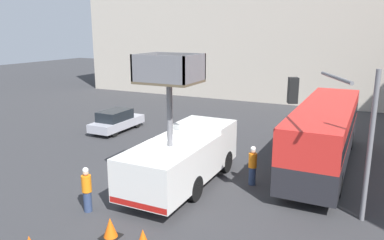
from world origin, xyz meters
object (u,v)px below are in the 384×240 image
(road_worker_directing, at_px, (253,166))
(city_bus, at_px, (325,130))
(parked_car_curbside, at_px, (116,121))
(traffic_light_pole, at_px, (342,121))
(traffic_cone_mid_road, at_px, (110,228))
(road_worker_near_truck, at_px, (87,190))
(utility_truck, at_px, (183,154))

(road_worker_directing, bearing_deg, city_bus, 92.91)
(city_bus, bearing_deg, parked_car_curbside, 102.34)
(city_bus, distance_m, parked_car_curbside, 13.99)
(traffic_light_pole, bearing_deg, traffic_cone_mid_road, -145.22)
(traffic_light_pole, relative_size, road_worker_directing, 3.06)
(traffic_cone_mid_road, bearing_deg, road_worker_directing, 65.13)
(traffic_light_pole, distance_m, parked_car_curbside, 16.77)
(city_bus, height_order, traffic_cone_mid_road, city_bus)
(road_worker_near_truck, relative_size, parked_car_curbside, 0.42)
(road_worker_near_truck, xyz_separation_m, parked_car_curbside, (-6.37, 10.22, -0.15))
(road_worker_near_truck, relative_size, road_worker_directing, 0.99)
(road_worker_near_truck, relative_size, traffic_cone_mid_road, 2.53)
(utility_truck, xyz_separation_m, traffic_cone_mid_road, (-0.21, -4.99, -1.15))
(utility_truck, xyz_separation_m, parked_car_curbside, (-8.56, 6.35, -0.74))
(city_bus, bearing_deg, utility_truck, 151.59)
(traffic_light_pole, relative_size, traffic_cone_mid_road, 7.81)
(traffic_cone_mid_road, bearing_deg, city_bus, 62.02)
(road_worker_directing, relative_size, parked_car_curbside, 0.42)
(city_bus, height_order, road_worker_near_truck, city_bus)
(road_worker_near_truck, distance_m, parked_car_curbside, 12.04)
(city_bus, height_order, parked_car_curbside, city_bus)
(parked_car_curbside, bearing_deg, utility_truck, -36.57)
(city_bus, bearing_deg, traffic_cone_mid_road, 167.89)
(road_worker_directing, bearing_deg, parked_car_curbside, -167.56)
(traffic_cone_mid_road, bearing_deg, traffic_light_pole, 34.78)
(road_worker_directing, distance_m, traffic_cone_mid_road, 7.18)
(traffic_light_pole, bearing_deg, utility_truck, 177.17)
(city_bus, distance_m, road_worker_near_truck, 12.07)
(road_worker_near_truck, bearing_deg, utility_truck, 57.84)
(utility_truck, height_order, road_worker_directing, utility_truck)
(city_bus, distance_m, road_worker_directing, 4.85)
(utility_truck, distance_m, city_bus, 7.69)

